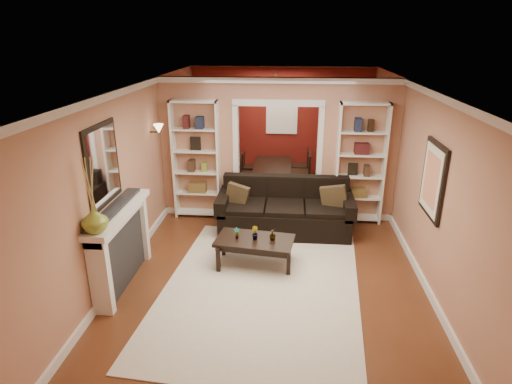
# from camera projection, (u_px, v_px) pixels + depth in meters

# --- Properties ---
(floor) EXTENTS (8.00, 8.00, 0.00)m
(floor) POSITION_uv_depth(u_px,v_px,m) (274.00, 242.00, 7.52)
(floor) COLOR brown
(floor) RESTS_ON ground
(ceiling) EXTENTS (8.00, 8.00, 0.00)m
(ceiling) POSITION_uv_depth(u_px,v_px,m) (276.00, 85.00, 6.58)
(ceiling) COLOR white
(ceiling) RESTS_ON ground
(wall_back) EXTENTS (8.00, 0.00, 8.00)m
(wall_back) POSITION_uv_depth(u_px,v_px,m) (282.00, 122.00, 10.79)
(wall_back) COLOR tan
(wall_back) RESTS_ON ground
(wall_front) EXTENTS (8.00, 0.00, 8.00)m
(wall_front) POSITION_uv_depth(u_px,v_px,m) (253.00, 320.00, 3.32)
(wall_front) COLOR tan
(wall_front) RESTS_ON ground
(wall_left) EXTENTS (0.00, 8.00, 8.00)m
(wall_left) POSITION_uv_depth(u_px,v_px,m) (142.00, 165.00, 7.23)
(wall_left) COLOR tan
(wall_left) RESTS_ON ground
(wall_right) EXTENTS (0.00, 8.00, 8.00)m
(wall_right) POSITION_uv_depth(u_px,v_px,m) (414.00, 172.00, 6.87)
(wall_right) COLOR tan
(wall_right) RESTS_ON ground
(partition_wall) EXTENTS (4.50, 0.15, 2.70)m
(partition_wall) POSITION_uv_depth(u_px,v_px,m) (278.00, 150.00, 8.17)
(partition_wall) COLOR tan
(partition_wall) RESTS_ON floor
(red_back_panel) EXTENTS (4.44, 0.04, 2.64)m
(red_back_panel) POSITION_uv_depth(u_px,v_px,m) (282.00, 123.00, 10.77)
(red_back_panel) COLOR maroon
(red_back_panel) RESTS_ON floor
(dining_window) EXTENTS (0.78, 0.03, 0.98)m
(dining_window) POSITION_uv_depth(u_px,v_px,m) (282.00, 114.00, 10.65)
(dining_window) COLOR #8CA5CC
(dining_window) RESTS_ON wall_back
(area_rug) EXTENTS (3.06, 4.07, 0.01)m
(area_rug) POSITION_uv_depth(u_px,v_px,m) (261.00, 288.00, 6.13)
(area_rug) COLOR silver
(area_rug) RESTS_ON floor
(sofa) EXTENTS (2.45, 1.06, 0.96)m
(sofa) POSITION_uv_depth(u_px,v_px,m) (285.00, 207.00, 7.76)
(sofa) COLOR black
(sofa) RESTS_ON floor
(pillow_left) EXTENTS (0.41, 0.20, 0.40)m
(pillow_left) POSITION_uv_depth(u_px,v_px,m) (237.00, 196.00, 7.75)
(pillow_left) COLOR #513F22
(pillow_left) RESTS_ON sofa
(pillow_right) EXTENTS (0.46, 0.23, 0.45)m
(pillow_right) POSITION_uv_depth(u_px,v_px,m) (334.00, 198.00, 7.60)
(pillow_right) COLOR #513F22
(pillow_right) RESTS_ON sofa
(coffee_table) EXTENTS (1.27, 0.80, 0.45)m
(coffee_table) POSITION_uv_depth(u_px,v_px,m) (255.00, 252.00, 6.69)
(coffee_table) COLOR black
(coffee_table) RESTS_ON floor
(plant_left) EXTENTS (0.11, 0.10, 0.18)m
(plant_left) POSITION_uv_depth(u_px,v_px,m) (237.00, 233.00, 6.61)
(plant_left) COLOR #336626
(plant_left) RESTS_ON coffee_table
(plant_center) EXTENTS (0.14, 0.15, 0.21)m
(plant_center) POSITION_uv_depth(u_px,v_px,m) (255.00, 233.00, 6.58)
(plant_center) COLOR #336626
(plant_center) RESTS_ON coffee_table
(plant_right) EXTENTS (0.13, 0.13, 0.18)m
(plant_right) POSITION_uv_depth(u_px,v_px,m) (273.00, 234.00, 6.56)
(plant_right) COLOR #336626
(plant_right) RESTS_ON coffee_table
(bookshelf_left) EXTENTS (0.90, 0.30, 2.30)m
(bookshelf_left) POSITION_uv_depth(u_px,v_px,m) (196.00, 160.00, 8.21)
(bookshelf_left) COLOR white
(bookshelf_left) RESTS_ON floor
(bookshelf_right) EXTENTS (0.90, 0.30, 2.30)m
(bookshelf_right) POSITION_uv_depth(u_px,v_px,m) (360.00, 164.00, 7.96)
(bookshelf_right) COLOR white
(bookshelf_right) RESTS_ON floor
(fireplace) EXTENTS (0.32, 1.70, 1.16)m
(fireplace) POSITION_uv_depth(u_px,v_px,m) (123.00, 247.00, 6.09)
(fireplace) COLOR white
(fireplace) RESTS_ON floor
(vase) EXTENTS (0.33, 0.33, 0.33)m
(vase) POSITION_uv_depth(u_px,v_px,m) (95.00, 220.00, 5.17)
(vase) COLOR olive
(vase) RESTS_ON fireplace
(mirror) EXTENTS (0.03, 0.95, 1.10)m
(mirror) POSITION_uv_depth(u_px,v_px,m) (103.00, 165.00, 5.67)
(mirror) COLOR silver
(mirror) RESTS_ON wall_left
(wall_sconce) EXTENTS (0.18, 0.18, 0.22)m
(wall_sconce) POSITION_uv_depth(u_px,v_px,m) (155.00, 130.00, 7.57)
(wall_sconce) COLOR #FFE0A5
(wall_sconce) RESTS_ON wall_left
(framed_art) EXTENTS (0.04, 0.85, 1.05)m
(framed_art) POSITION_uv_depth(u_px,v_px,m) (432.00, 180.00, 5.87)
(framed_art) COLOR black
(framed_art) RESTS_ON wall_right
(dining_table) EXTENTS (1.57, 0.88, 0.55)m
(dining_table) POSITION_uv_depth(u_px,v_px,m) (274.00, 176.00, 10.07)
(dining_table) COLOR black
(dining_table) RESTS_ON floor
(dining_chair_nw) EXTENTS (0.46, 0.46, 0.81)m
(dining_chair_nw) POSITION_uv_depth(u_px,v_px,m) (249.00, 175.00, 9.79)
(dining_chair_nw) COLOR black
(dining_chair_nw) RESTS_ON floor
(dining_chair_ne) EXTENTS (0.61, 0.61, 0.95)m
(dining_chair_ne) POSITION_uv_depth(u_px,v_px,m) (298.00, 173.00, 9.68)
(dining_chair_ne) COLOR black
(dining_chair_ne) RESTS_ON floor
(dining_chair_sw) EXTENTS (0.45, 0.45, 0.79)m
(dining_chair_sw) POSITION_uv_depth(u_px,v_px,m) (252.00, 167.00, 10.36)
(dining_chair_sw) COLOR black
(dining_chair_sw) RESTS_ON floor
(dining_chair_se) EXTENTS (0.52, 0.52, 0.91)m
(dining_chair_se) POSITION_uv_depth(u_px,v_px,m) (297.00, 166.00, 10.25)
(dining_chair_se) COLOR black
(dining_chair_se) RESTS_ON floor
(chandelier) EXTENTS (0.50, 0.50, 0.30)m
(chandelier) POSITION_uv_depth(u_px,v_px,m) (281.00, 103.00, 9.34)
(chandelier) COLOR #302015
(chandelier) RESTS_ON ceiling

